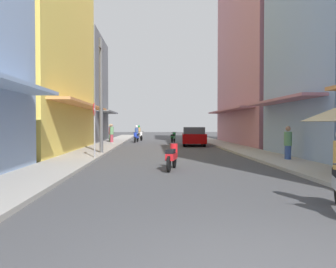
{
  "coord_description": "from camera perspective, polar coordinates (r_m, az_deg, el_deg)",
  "views": [
    {
      "loc": [
        -1.04,
        -3.43,
        1.64
      ],
      "look_at": [
        -0.08,
        18.12,
        1.06
      ],
      "focal_mm": 37.08,
      "sensor_mm": 36.0,
      "label": 1
    }
  ],
  "objects": [
    {
      "name": "ground_plane",
      "position": [
        23.73,
        -0.05,
        -2.41
      ],
      "size": [
        106.57,
        106.57,
        0.0
      ],
      "primitive_type": "plane",
      "color": "#424244"
    },
    {
      "name": "sidewalk_left",
      "position": [
        23.97,
        -11.12,
        -2.26
      ],
      "size": [
        2.04,
        56.44,
        0.12
      ],
      "primitive_type": "cube",
      "color": "#9E9991",
      "rests_on": "ground"
    },
    {
      "name": "sidewalk_right",
      "position": [
        24.37,
        10.84,
        -2.19
      ],
      "size": [
        2.04,
        56.44,
        0.12
      ],
      "primitive_type": "cube",
      "color": "#ADA89E",
      "rests_on": "ground"
    },
    {
      "name": "building_left_mid",
      "position": [
        23.27,
        -22.59,
        17.67
      ],
      "size": [
        7.05,
        13.07,
        16.31
      ],
      "color": "#EFD159",
      "rests_on": "ground"
    },
    {
      "name": "building_left_far",
      "position": [
        33.2,
        -15.87,
        6.99
      ],
      "size": [
        7.05,
        8.23,
        9.65
      ],
      "color": "slate",
      "rests_on": "ground"
    },
    {
      "name": "building_right_far",
      "position": [
        30.55,
        16.35,
        12.84
      ],
      "size": [
        7.05,
        13.95,
        15.32
      ],
      "color": "#B7727F",
      "rests_on": "ground"
    },
    {
      "name": "motorbike_green",
      "position": [
        31.22,
        0.88,
        -0.54
      ],
      "size": [
        0.64,
        1.78,
        0.96
      ],
      "color": "black",
      "rests_on": "ground"
    },
    {
      "name": "motorbike_white",
      "position": [
        35.96,
        -4.73,
        0.05
      ],
      "size": [
        0.78,
        1.73,
        1.58
      ],
      "color": "black",
      "rests_on": "ground"
    },
    {
      "name": "motorbike_red",
      "position": [
        12.59,
        0.66,
        -3.63
      ],
      "size": [
        0.64,
        1.78,
        0.96
      ],
      "color": "black",
      "rests_on": "ground"
    },
    {
      "name": "motorbike_blue",
      "position": [
        32.22,
        -5.23,
        -0.12
      ],
      "size": [
        0.56,
        1.8,
        1.58
      ],
      "color": "black",
      "rests_on": "ground"
    },
    {
      "name": "parked_car",
      "position": [
        26.94,
        4.24,
        -0.37
      ],
      "size": [
        2.06,
        4.22,
        1.45
      ],
      "color": "#8C0000",
      "rests_on": "ground"
    },
    {
      "name": "pedestrian_foreground",
      "position": [
        16.09,
        19.11,
        -1.58
      ],
      "size": [
        0.34,
        0.34,
        1.58
      ],
      "color": "#334C8C",
      "rests_on": "ground"
    },
    {
      "name": "pedestrian_far",
      "position": [
        30.48,
        -9.25,
        0.05
      ],
      "size": [
        0.34,
        0.34,
        1.7
      ],
      "color": "#99333F",
      "rests_on": "ground"
    },
    {
      "name": "pedestrian_midway",
      "position": [
        31.92,
        -9.43,
        0.32
      ],
      "size": [
        0.44,
        0.44,
        1.72
      ],
      "color": "#598C59",
      "rests_on": "ground"
    },
    {
      "name": "utility_pole",
      "position": [
        19.31,
        -10.94,
        6.28
      ],
      "size": [
        0.2,
        1.2,
        6.33
      ],
      "color": "#4C4C4F",
      "rests_on": "ground"
    },
    {
      "name": "street_sign_no_entry",
      "position": [
        16.45,
        -11.99,
        1.79
      ],
      "size": [
        0.07,
        0.6,
        2.65
      ],
      "color": "gray",
      "rests_on": "ground"
    }
  ]
}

